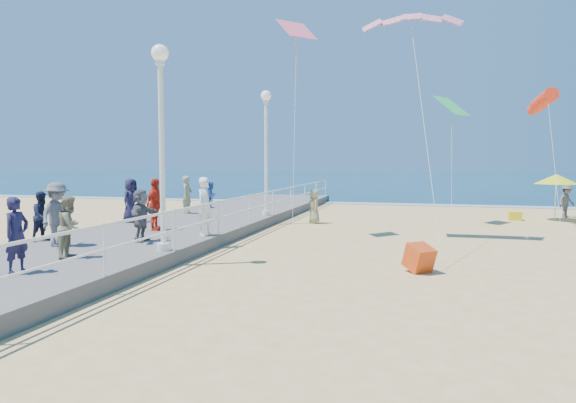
% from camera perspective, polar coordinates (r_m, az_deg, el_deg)
% --- Properties ---
extents(ground, '(160.00, 160.00, 0.00)m').
position_cam_1_polar(ground, '(12.41, 8.88, -8.35)').
color(ground, '#DFB974').
rests_on(ground, ground).
extents(ocean, '(160.00, 90.00, 0.05)m').
position_cam_1_polar(ocean, '(77.09, 14.09, 2.43)').
color(ocean, '#0C314B').
rests_on(ocean, ground).
extents(surf_line, '(160.00, 1.20, 0.04)m').
position_cam_1_polar(surf_line, '(32.67, 12.75, -0.31)').
color(surf_line, silver).
rests_on(surf_line, ground).
extents(boardwalk, '(5.00, 44.00, 0.40)m').
position_cam_1_polar(boardwalk, '(15.11, -20.83, -5.49)').
color(boardwalk, slate).
rests_on(boardwalk, ground).
extents(railing, '(0.05, 42.00, 0.55)m').
position_cam_1_polar(railing, '(13.67, -12.60, -1.89)').
color(railing, white).
rests_on(railing, boardwalk).
extents(lamp_post_mid, '(0.44, 0.44, 5.32)m').
position_cam_1_polar(lamp_post_mid, '(13.76, -13.90, 8.18)').
color(lamp_post_mid, white).
rests_on(lamp_post_mid, boardwalk).
extents(lamp_post_far, '(0.44, 0.44, 5.32)m').
position_cam_1_polar(lamp_post_far, '(22.06, -2.45, 6.92)').
color(lamp_post_far, white).
rests_on(lamp_post_far, boardwalk).
extents(woman_holding_toddler, '(0.62, 0.77, 1.84)m').
position_cam_1_polar(woman_holding_toddler, '(16.32, -9.15, -0.55)').
color(woman_holding_toddler, white).
rests_on(woman_holding_toddler, boardwalk).
extents(toddler_held, '(0.43, 0.49, 0.85)m').
position_cam_1_polar(toddler_held, '(16.37, -8.47, 0.71)').
color(toddler_held, '#2D55A9').
rests_on(toddler_held, boardwalk).
extents(spectator_0, '(0.42, 0.61, 1.61)m').
position_cam_1_polar(spectator_0, '(12.18, -27.91, -3.31)').
color(spectator_0, '#1E1A3B').
rests_on(spectator_0, boardwalk).
extents(spectator_1, '(0.73, 0.85, 1.52)m').
position_cam_1_polar(spectator_1, '(13.56, -23.06, -2.59)').
color(spectator_1, gray).
rests_on(spectator_1, boardwalk).
extents(spectator_2, '(0.68, 1.16, 1.77)m').
position_cam_1_polar(spectator_2, '(15.48, -24.26, -1.31)').
color(spectator_2, '#59595E').
rests_on(spectator_2, boardwalk).
extents(spectator_3, '(0.49, 1.06, 1.77)m').
position_cam_1_polar(spectator_3, '(17.87, -14.56, -0.31)').
color(spectator_3, red).
rests_on(spectator_3, boardwalk).
extents(spectator_4, '(0.66, 0.90, 1.67)m').
position_cam_1_polar(spectator_4, '(20.49, -17.04, 0.11)').
color(spectator_4, '#1B1836').
rests_on(spectator_4, boardwalk).
extents(spectator_5, '(0.56, 1.46, 1.54)m').
position_cam_1_polar(spectator_5, '(15.58, -16.00, -1.47)').
color(spectator_5, '#59595E').
rests_on(spectator_5, boardwalk).
extents(spectator_6, '(0.42, 0.63, 1.68)m').
position_cam_1_polar(spectator_6, '(23.25, -11.13, 0.75)').
color(spectator_6, '#908F63').
rests_on(spectator_6, boardwalk).
extents(spectator_7, '(0.70, 0.81, 1.46)m').
position_cam_1_polar(spectator_7, '(16.73, -25.58, -1.48)').
color(spectator_7, '#181C35').
rests_on(spectator_7, boardwalk).
extents(beach_walker_a, '(1.18, 1.16, 1.62)m').
position_cam_1_polar(beach_walker_a, '(28.21, 28.56, 0.07)').
color(beach_walker_a, '#525256').
rests_on(beach_walker_a, ground).
extents(beach_walker_c, '(0.76, 0.87, 1.49)m').
position_cam_1_polar(beach_walker_c, '(22.51, 2.95, -0.55)').
color(beach_walker_c, gray).
rests_on(beach_walker_c, ground).
extents(box_kite, '(0.88, 0.90, 0.74)m').
position_cam_1_polar(box_kite, '(13.16, 14.37, -6.36)').
color(box_kite, red).
rests_on(box_kite, ground).
extents(beach_umbrella, '(1.90, 1.90, 2.14)m').
position_cam_1_polar(beach_umbrella, '(26.49, 27.65, 2.23)').
color(beach_umbrella, white).
rests_on(beach_umbrella, ground).
extents(beach_chair_left, '(0.55, 0.55, 0.40)m').
position_cam_1_polar(beach_chair_left, '(25.96, 23.90, -1.47)').
color(beach_chair_left, yellow).
rests_on(beach_chair_left, ground).
extents(kite_parafoil, '(3.43, 0.94, 0.65)m').
position_cam_1_polar(kite_parafoil, '(18.84, 13.56, 19.33)').
color(kite_parafoil, '#D21843').
extents(kite_windsock, '(0.99, 2.59, 1.06)m').
position_cam_1_polar(kite_windsock, '(23.03, 26.57, 10.04)').
color(kite_windsock, red).
extents(kite_diamond_pink, '(1.48, 1.50, 0.76)m').
position_cam_1_polar(kite_diamond_pink, '(18.98, 0.95, 18.57)').
color(kite_diamond_pink, '#FF5D7A').
extents(kite_diamond_green, '(1.63, 1.74, 0.88)m').
position_cam_1_polar(kite_diamond_green, '(23.40, 17.74, 10.07)').
color(kite_diamond_green, green).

